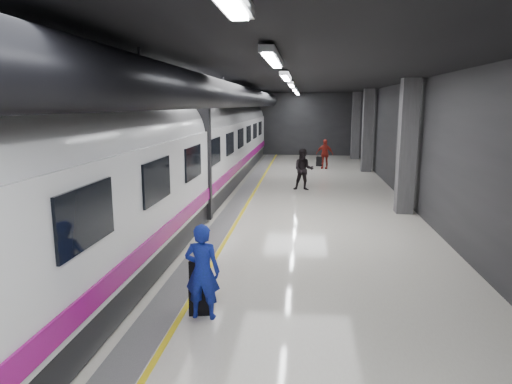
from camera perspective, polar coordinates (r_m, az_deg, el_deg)
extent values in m
plane|color=silver|center=(14.25, 1.30, -3.96)|extent=(40.00, 40.00, 0.00)
cube|color=black|center=(13.81, 1.38, 14.40)|extent=(10.00, 40.00, 0.02)
cube|color=#28282B|center=(33.78, 4.23, 8.45)|extent=(10.00, 0.02, 4.50)
cube|color=#28282B|center=(15.11, -17.99, 5.03)|extent=(0.02, 40.00, 4.50)
cube|color=#28282B|center=(14.33, 21.75, 4.50)|extent=(0.02, 40.00, 4.50)
cube|color=slate|center=(14.42, -4.07, -3.78)|extent=(0.65, 39.80, 0.01)
cube|color=yellow|center=(14.36, -2.49, -3.83)|extent=(0.10, 39.80, 0.01)
cylinder|color=black|center=(13.95, -4.08, 12.08)|extent=(0.80, 38.00, 0.80)
cube|color=silver|center=(7.79, 2.12, 16.43)|extent=(0.22, 2.60, 0.10)
cube|color=silver|center=(12.77, 3.76, 14.23)|extent=(0.22, 2.60, 0.10)
cube|color=silver|center=(17.76, 4.47, 13.26)|extent=(0.22, 2.60, 0.10)
cube|color=silver|center=(22.75, 4.86, 12.71)|extent=(0.22, 2.60, 0.10)
cube|color=silver|center=(27.75, 5.12, 12.37)|extent=(0.22, 2.60, 0.10)
cube|color=silver|center=(31.75, 5.26, 12.17)|extent=(0.22, 2.60, 0.10)
cube|color=#515154|center=(16.15, 18.34, 5.35)|extent=(0.55, 0.55, 4.50)
cube|color=#515154|center=(25.99, 13.76, 7.47)|extent=(0.55, 0.55, 4.50)
cube|color=#515154|center=(31.94, 12.36, 8.10)|extent=(0.55, 0.55, 4.50)
cube|color=black|center=(14.79, -11.35, -2.23)|extent=(2.80, 38.00, 0.60)
cube|color=white|center=(14.54, -11.56, 3.15)|extent=(2.90, 38.00, 2.20)
cylinder|color=white|center=(14.45, -11.70, 6.88)|extent=(2.80, 38.00, 2.80)
cube|color=#910D70|center=(14.30, -5.81, -0.07)|extent=(0.04, 38.00, 0.35)
cube|color=black|center=(14.51, -11.59, 4.13)|extent=(3.05, 0.25, 3.80)
cube|color=black|center=(6.61, -20.43, -2.89)|extent=(0.05, 1.60, 0.85)
cube|color=black|center=(9.33, -12.27, 1.40)|extent=(0.05, 1.60, 0.85)
cube|color=black|center=(12.18, -7.86, 3.71)|extent=(0.05, 1.60, 0.85)
cube|color=black|center=(15.09, -5.12, 5.13)|extent=(0.05, 1.60, 0.85)
cube|color=black|center=(18.03, -3.26, 6.08)|extent=(0.05, 1.60, 0.85)
cube|color=black|center=(20.99, -1.92, 6.76)|extent=(0.05, 1.60, 0.85)
cube|color=black|center=(23.96, -0.91, 7.27)|extent=(0.05, 1.60, 0.85)
cube|color=black|center=(26.93, -0.12, 7.67)|extent=(0.05, 1.60, 0.85)
cube|color=black|center=(29.91, 0.51, 7.98)|extent=(0.05, 1.60, 0.85)
imported|color=#1924C2|center=(7.96, -6.72, -9.84)|extent=(0.63, 0.43, 1.68)
cube|color=black|center=(8.31, -7.11, -12.98)|extent=(0.40, 0.29, 0.59)
cube|color=black|center=(8.16, -7.29, -9.79)|extent=(0.29, 0.17, 0.38)
imported|color=black|center=(19.75, 5.95, 2.80)|extent=(0.87, 0.68, 1.80)
imported|color=maroon|center=(26.76, 8.57, 4.73)|extent=(1.07, 0.65, 1.69)
cube|color=black|center=(27.84, 7.96, 3.81)|extent=(0.44, 0.35, 0.56)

